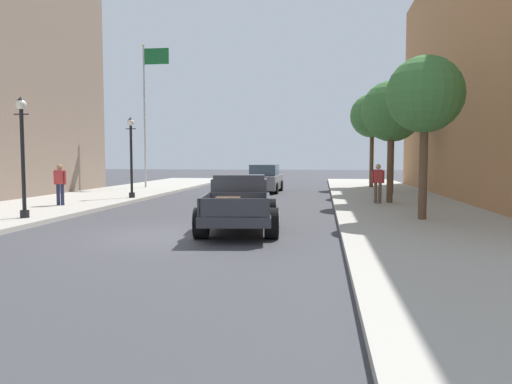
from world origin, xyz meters
The scene contains 13 objects.
ground_plane centered at (0.00, 0.00, 0.00)m, with size 140.00×140.00×0.00m, color #3D3D42.
sidewalk_right centered at (7.25, 0.00, 0.07)m, with size 5.50×64.00×0.15m, color #ADA89E.
hotrod_truck_gunmetal centered at (1.65, 1.26, 0.75)m, with size 2.55×5.07×1.58m.
car_background_grey centered at (0.62, 16.30, 0.77)m, with size 1.95×4.34×1.65m.
pedestrian_sidewalk_left centered at (-6.47, 5.87, 1.09)m, with size 0.53×0.22×1.65m.
pedestrian_sidewalk_right centered at (6.33, 8.49, 1.09)m, with size 0.53×0.22×1.65m.
street_lamp_near centered at (-5.43, 1.88, 2.39)m, with size 0.50×0.32×3.85m.
street_lamp_far centered at (-5.07, 9.87, 2.39)m, with size 0.50×0.32×3.85m.
flagpole centered at (-7.14, 17.89, 5.77)m, with size 1.74×0.16×9.16m.
street_tree_nearest centered at (7.11, 3.21, 3.98)m, with size 2.36×2.36×5.05m.
street_tree_second centered at (6.86, 8.82, 4.02)m, with size 2.49×2.49×5.15m.
street_tree_third centered at (7.66, 14.29, 4.47)m, with size 3.17×3.17×5.92m.
street_tree_farthest centered at (7.18, 20.04, 4.74)m, with size 2.84×2.84×6.04m.
Camera 1 is at (4.01, -12.53, 2.08)m, focal length 34.29 mm.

